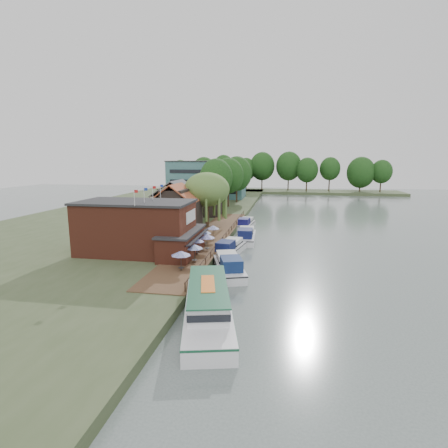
# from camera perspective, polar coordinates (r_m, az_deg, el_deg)

# --- Properties ---
(ground) EXTENTS (260.00, 260.00, 0.00)m
(ground) POSITION_cam_1_polar(r_m,az_deg,el_deg) (47.49, 4.66, -6.42)
(ground) COLOR #4E5A58
(ground) RESTS_ON ground
(land_bank) EXTENTS (50.00, 140.00, 1.00)m
(land_bank) POSITION_cam_1_polar(r_m,az_deg,el_deg) (88.19, -12.88, 1.61)
(land_bank) COLOR #384728
(land_bank) RESTS_ON ground
(quay_deck) EXTENTS (6.00, 50.00, 0.10)m
(quay_deck) POSITION_cam_1_polar(r_m,az_deg,el_deg) (57.98, -2.29, -2.19)
(quay_deck) COLOR #47301E
(quay_deck) RESTS_ON land_bank
(quay_rail) EXTENTS (0.20, 49.00, 1.00)m
(quay_rail) POSITION_cam_1_polar(r_m,az_deg,el_deg) (57.86, 0.43, -1.75)
(quay_rail) COLOR black
(quay_rail) RESTS_ON land_bank
(pub) EXTENTS (20.00, 11.00, 7.30)m
(pub) POSITION_cam_1_polar(r_m,az_deg,el_deg) (48.66, -12.01, -0.56)
(pub) COLOR maroon
(pub) RESTS_ON land_bank
(hotel_block) EXTENTS (25.40, 12.40, 12.30)m
(hotel_block) POSITION_cam_1_polar(r_m,az_deg,el_deg) (118.34, -2.79, 7.33)
(hotel_block) COLOR #38666B
(hotel_block) RESTS_ON land_bank
(cottage_a) EXTENTS (8.60, 7.60, 8.50)m
(cottage_a) POSITION_cam_1_polar(r_m,az_deg,el_deg) (62.82, -7.80, 2.61)
(cottage_a) COLOR black
(cottage_a) RESTS_ON land_bank
(cottage_b) EXTENTS (9.60, 8.60, 8.50)m
(cottage_b) POSITION_cam_1_polar(r_m,az_deg,el_deg) (73.18, -7.67, 3.73)
(cottage_b) COLOR beige
(cottage_b) RESTS_ON land_bank
(cottage_c) EXTENTS (7.60, 7.60, 8.50)m
(cottage_c) POSITION_cam_1_polar(r_m,az_deg,el_deg) (80.76, -3.02, 4.45)
(cottage_c) COLOR black
(cottage_c) RESTS_ON land_bank
(willow) EXTENTS (8.60, 8.60, 10.43)m
(willow) POSITION_cam_1_polar(r_m,az_deg,el_deg) (66.31, -2.79, 3.95)
(willow) COLOR #476B2D
(willow) RESTS_ON land_bank
(umbrella_0) EXTENTS (2.31, 2.31, 2.38)m
(umbrella_0) POSITION_cam_1_polar(r_m,az_deg,el_deg) (40.80, -7.02, -5.98)
(umbrella_0) COLOR navy
(umbrella_0) RESTS_ON quay_deck
(umbrella_1) EXTENTS (2.14, 2.14, 2.38)m
(umbrella_1) POSITION_cam_1_polar(r_m,az_deg,el_deg) (43.66, -4.84, -4.83)
(umbrella_1) COLOR navy
(umbrella_1) RESTS_ON quay_deck
(umbrella_2) EXTENTS (2.08, 2.08, 2.38)m
(umbrella_2) POSITION_cam_1_polar(r_m,az_deg,el_deg) (47.18, -4.49, -3.65)
(umbrella_2) COLOR #1B2396
(umbrella_2) RESTS_ON quay_deck
(umbrella_3) EXTENTS (2.25, 2.25, 2.38)m
(umbrella_3) POSITION_cam_1_polar(r_m,az_deg,el_deg) (49.25, -2.79, -3.02)
(umbrella_3) COLOR navy
(umbrella_3) RESTS_ON quay_deck
(umbrella_4) EXTENTS (2.05, 2.05, 2.38)m
(umbrella_4) POSITION_cam_1_polar(r_m,az_deg,el_deg) (52.20, -3.19, -2.24)
(umbrella_4) COLOR navy
(umbrella_4) RESTS_ON quay_deck
(umbrella_5) EXTENTS (2.03, 2.03, 2.38)m
(umbrella_5) POSITION_cam_1_polar(r_m,az_deg,el_deg) (55.55, -1.80, -1.45)
(umbrella_5) COLOR navy
(umbrella_5) RESTS_ON quay_deck
(cruiser_0) EXTENTS (6.33, 10.99, 2.56)m
(cruiser_0) POSITION_cam_1_polar(r_m,az_deg,el_deg) (42.91, 0.82, -6.47)
(cruiser_0) COLOR silver
(cruiser_0) RESTS_ON ground
(cruiser_1) EXTENTS (4.71, 10.14, 2.36)m
(cruiser_1) POSITION_cam_1_polar(r_m,az_deg,el_deg) (51.47, 0.92, -3.68)
(cruiser_1) COLOR white
(cruiser_1) RESTS_ON ground
(cruiser_2) EXTENTS (3.80, 10.49, 2.53)m
(cruiser_2) POSITION_cam_1_polar(r_m,az_deg,el_deg) (59.52, 3.62, -1.65)
(cruiser_2) COLOR silver
(cruiser_2) RESTS_ON ground
(cruiser_3) EXTENTS (3.83, 9.54, 2.23)m
(cruiser_3) POSITION_cam_1_polar(r_m,az_deg,el_deg) (71.28, 3.58, 0.27)
(cruiser_3) COLOR silver
(cruiser_3) RESTS_ON ground
(tour_boat) EXTENTS (7.34, 15.13, 3.18)m
(tour_boat) POSITION_cam_1_polar(r_m,az_deg,el_deg) (30.95, -2.61, -12.79)
(tour_boat) COLOR silver
(tour_boat) RESTS_ON ground
(swan) EXTENTS (0.44, 0.44, 0.44)m
(swan) POSITION_cam_1_polar(r_m,az_deg,el_deg) (37.73, -0.89, -10.62)
(swan) COLOR white
(swan) RESTS_ON ground
(bank_tree_0) EXTENTS (8.35, 8.35, 13.00)m
(bank_tree_0) POSITION_cam_1_polar(r_m,az_deg,el_deg) (88.74, -1.28, 6.48)
(bank_tree_0) COLOR #143811
(bank_tree_0) RESTS_ON land_bank
(bank_tree_1) EXTENTS (8.37, 8.37, 13.20)m
(bank_tree_1) POSITION_cam_1_polar(r_m,az_deg,el_deg) (95.16, 0.71, 6.82)
(bank_tree_1) COLOR #143811
(bank_tree_1) RESTS_ON land_bank
(bank_tree_2) EXTENTS (8.95, 8.95, 13.67)m
(bank_tree_2) POSITION_cam_1_polar(r_m,az_deg,el_deg) (105.26, 2.09, 7.30)
(bank_tree_2) COLOR #143811
(bank_tree_2) RESTS_ON land_bank
(bank_tree_3) EXTENTS (6.40, 6.40, 12.27)m
(bank_tree_3) POSITION_cam_1_polar(r_m,az_deg,el_deg) (123.64, -0.00, 7.47)
(bank_tree_3) COLOR #143811
(bank_tree_3) RESTS_ON land_bank
(bank_tree_4) EXTENTS (7.04, 7.04, 12.29)m
(bank_tree_4) POSITION_cam_1_polar(r_m,az_deg,el_deg) (132.72, 0.07, 7.69)
(bank_tree_4) COLOR #143811
(bank_tree_4) RESTS_ON land_bank
(bank_tree_5) EXTENTS (8.48, 8.48, 12.03)m
(bank_tree_5) POSITION_cam_1_polar(r_m,az_deg,el_deg) (141.66, 0.67, 7.82)
(bank_tree_5) COLOR #143811
(bank_tree_5) RESTS_ON land_bank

